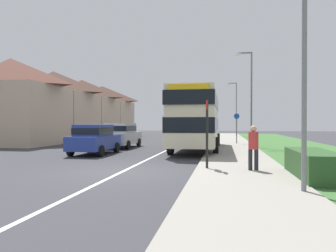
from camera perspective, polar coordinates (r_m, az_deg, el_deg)
The scene contains 15 objects.
ground_plane at distance 11.65m, azimuth -8.13°, elevation -8.13°, with size 120.00×120.00×0.00m, color #38383D.
lane_marking_centre at distance 19.36m, azimuth -0.73°, elevation -4.64°, with size 0.14×60.00×0.01m, color silver.
pavement_near_side at distance 17.04m, azimuth 12.05°, elevation -5.17°, with size 3.20×68.00×0.12m, color gray.
grass_verge_seaward at distance 17.73m, azimuth 26.14°, elevation -5.06°, with size 6.00×68.00×0.08m, color #3D6B33.
roadside_hedge at distance 10.65m, azimuth 24.86°, elevation -6.55°, with size 1.10×3.29×0.90m, color #2D5128.
double_decker_bus at distance 20.16m, azimuth 5.28°, elevation 1.64°, with size 2.80×10.21×3.70m.
parked_car_blue at distance 18.04m, azimuth -13.18°, elevation -2.15°, with size 1.89×3.92×1.66m.
parked_car_silver at distance 22.49m, azimuth -8.44°, elevation -1.51°, with size 1.94×4.37×1.74m.
pedestrian_at_stop at distance 11.28m, azimuth 15.19°, elevation -3.44°, with size 0.34×0.34×1.67m.
bus_stop_sign at distance 11.50m, azimuth 7.08°, elevation -0.53°, with size 0.09×0.52×2.60m.
cycle_route_sign at distance 25.78m, azimuth 12.32°, elevation -0.19°, with size 0.44×0.08×2.52m.
street_lamp_near at distance 8.47m, azimuth 22.69°, elevation 15.11°, with size 1.14×0.20×6.71m.
street_lamp_mid at distance 22.76m, azimuth 14.59°, elevation 5.90°, with size 1.14×0.20×6.69m.
street_lamp_far at distance 41.13m, azimuth 12.11°, elevation 3.65°, with size 1.14×0.20×6.89m.
house_terrace_far_side at distance 36.74m, azimuth -17.51°, elevation 3.24°, with size 7.66×25.77×6.99m.
Camera 1 is at (3.58, -10.94, 1.76)m, focal length 33.68 mm.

